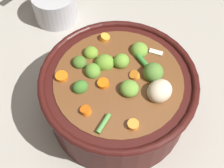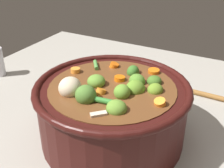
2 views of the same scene
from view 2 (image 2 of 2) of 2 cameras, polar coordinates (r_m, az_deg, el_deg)
The scene contains 2 objects.
ground_plane at distance 0.66m, azimuth 0.05°, elevation -10.26°, with size 1.10×1.10×0.00m, color #9E998E.
cooking_pot at distance 0.61m, azimuth 0.05°, elevation -5.16°, with size 0.32×0.32×0.16m.
Camera 2 is at (0.24, -0.45, 0.41)m, focal length 46.49 mm.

